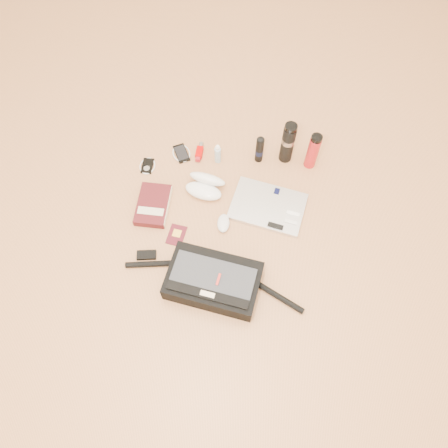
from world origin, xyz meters
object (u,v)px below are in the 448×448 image
Objects in this scene: laptop at (268,207)px; thermos_red at (313,151)px; messenger_bag at (213,281)px; thermos_black at (288,143)px; book at (153,205)px.

thermos_red reaches higher than laptop.
messenger_bag is 0.82m from thermos_red.
messenger_bag is at bearing -116.06° from thermos_black.
book is 0.73m from thermos_black.
laptop is 0.56m from book.
laptop is 0.36m from thermos_red.
messenger_bag reaches higher than book.
book is at bearing 141.67° from messenger_bag.
thermos_red is at bearing 24.91° from book.
laptop is 1.81× the size of thermos_red.
messenger_bag is 2.00× the size of laptop.
laptop is 0.34m from thermos_black.
messenger_bag is 3.62× the size of thermos_red.
messenger_bag is 3.35× the size of book.
thermos_black is at bearing 88.93° from laptop.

